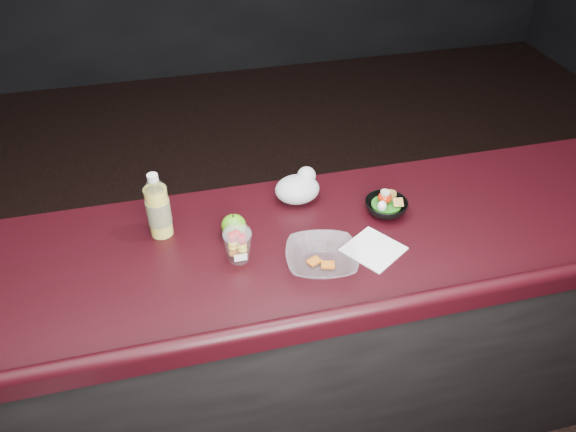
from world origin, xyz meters
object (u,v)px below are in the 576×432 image
Objects in this scene: snack_bowl at (386,206)px; green_apple at (234,226)px; takeout_bowl at (322,259)px; lemonade_bottle at (158,210)px; fruit_cup at (238,243)px.

green_apple is at bearing 179.28° from snack_bowl.
takeout_bowl is (-0.29, -0.20, -0.00)m from snack_bowl.
lemonade_bottle reaches higher than snack_bowl.
green_apple is 0.32× the size of takeout_bowl.
takeout_bowl is (0.47, -0.28, -0.07)m from lemonade_bottle.
fruit_cup is at bearing -39.74° from lemonade_bottle.
lemonade_bottle is 0.76m from snack_bowl.
takeout_bowl is at bearing -41.84° from green_apple.
lemonade_bottle is 0.89× the size of takeout_bowl.
fruit_cup is 0.78× the size of snack_bowl.
lemonade_bottle is 0.55m from takeout_bowl.
green_apple is at bearing -15.85° from lemonade_bottle.
green_apple is 0.32m from takeout_bowl.
fruit_cup is (0.22, -0.19, -0.03)m from lemonade_bottle.
fruit_cup is 1.51× the size of green_apple.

